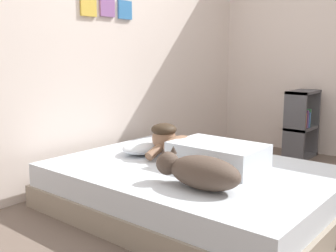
{
  "coord_description": "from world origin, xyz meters",
  "views": [
    {
      "loc": [
        -2.51,
        -1.4,
        1.13
      ],
      "look_at": [
        -0.13,
        0.56,
        0.59
      ],
      "focal_mm": 42.85,
      "sensor_mm": 36.0,
      "label": 1
    }
  ],
  "objects": [
    {
      "name": "bed",
      "position": [
        -0.23,
        0.25,
        0.17
      ],
      "size": [
        1.46,
        2.03,
        0.34
      ],
      "color": "gray",
      "rests_on": "ground"
    },
    {
      "name": "side_wall_right",
      "position": [
        2.16,
        0.19,
        1.25
      ],
      "size": [
        0.1,
        5.74,
        2.5
      ],
      "primitive_type": "cube",
      "color": "beige",
      "rests_on": "ground"
    },
    {
      "name": "cell_phone",
      "position": [
        -0.37,
        0.27,
        0.34
      ],
      "size": [
        0.07,
        0.14,
        0.01
      ],
      "primitive_type": "cube",
      "color": "black",
      "rests_on": "bed"
    },
    {
      "name": "dog",
      "position": [
        -0.58,
        -0.06,
        0.44
      ],
      "size": [
        0.26,
        0.57,
        0.21
      ],
      "color": "#4C3D33",
      "rests_on": "bed"
    },
    {
      "name": "bookshelf",
      "position": [
        1.79,
        0.23,
        0.39
      ],
      "size": [
        0.45,
        0.24,
        0.75
      ],
      "color": "#4C4C51",
      "rests_on": "ground"
    },
    {
      "name": "pillow",
      "position": [
        -0.11,
        0.78,
        0.39
      ],
      "size": [
        0.52,
        0.32,
        0.11
      ],
      "primitive_type": "ellipsoid",
      "color": "silver",
      "rests_on": "bed"
    },
    {
      "name": "back_wall",
      "position": [
        -0.0,
        1.42,
        1.25
      ],
      "size": [
        4.22,
        0.12,
        2.5
      ],
      "color": "silver",
      "rests_on": "ground"
    },
    {
      "name": "person_lying",
      "position": [
        -0.14,
        0.23,
        0.44
      ],
      "size": [
        0.43,
        0.92,
        0.27
      ],
      "color": "silver",
      "rests_on": "bed"
    },
    {
      "name": "ground_plane",
      "position": [
        0.0,
        0.0,
        0.0
      ],
      "size": [
        12.43,
        12.43,
        0.0
      ],
      "primitive_type": "plane",
      "color": "#66564C"
    },
    {
      "name": "coffee_cup",
      "position": [
        -0.14,
        0.74,
        0.37
      ],
      "size": [
        0.12,
        0.09,
        0.07
      ],
      "color": "teal",
      "rests_on": "bed"
    }
  ]
}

